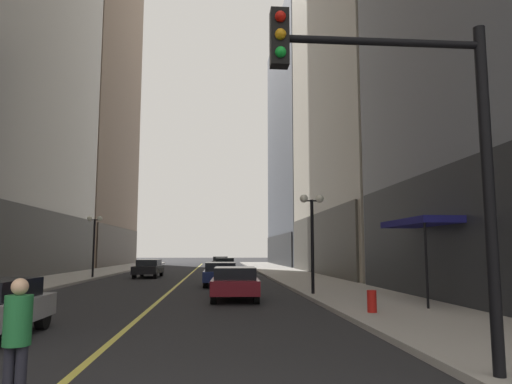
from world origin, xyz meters
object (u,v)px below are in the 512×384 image
at_px(car_black, 149,268).
at_px(pedestrian_in_green_parka, 17,333).
at_px(fire_hydrant_right, 372,304).
at_px(traffic_light_near_right, 420,134).
at_px(street_lamp_right_mid, 312,221).
at_px(street_lamp_left_far, 94,233).
at_px(car_grey, 220,262).
at_px(car_maroon, 235,282).
at_px(car_navy, 220,273).
at_px(car_green, 225,264).

distance_m(car_black, pedestrian_in_green_parka, 30.27).
bearing_deg(fire_hydrant_right, traffic_light_near_right, -102.01).
bearing_deg(fire_hydrant_right, street_lamp_right_mid, 94.50).
distance_m(car_black, street_lamp_right_mid, 18.67).
distance_m(pedestrian_in_green_parka, street_lamp_left_far, 28.93).
distance_m(pedestrian_in_green_parka, fire_hydrant_right, 10.55).
relative_size(traffic_light_near_right, fire_hydrant_right, 7.06).
bearing_deg(street_lamp_left_far, car_grey, 66.27).
xyz_separation_m(car_maroon, traffic_light_near_right, (2.34, -12.57, 3.02)).
relative_size(car_maroon, street_lamp_left_far, 0.92).
distance_m(traffic_light_near_right, street_lamp_left_far, 30.09).
bearing_deg(car_navy, street_lamp_left_far, 141.41).
height_order(car_grey, fire_hydrant_right, car_grey).
bearing_deg(street_lamp_left_far, street_lamp_right_mid, -47.67).
height_order(pedestrian_in_green_parka, traffic_light_near_right, traffic_light_near_right).
xyz_separation_m(car_navy, car_grey, (0.19, 27.67, -0.00)).
bearing_deg(street_lamp_left_far, traffic_light_near_right, -67.01).
bearing_deg(car_black, car_navy, -59.76).
bearing_deg(street_lamp_left_far, car_maroon, -58.11).
height_order(car_green, traffic_light_near_right, traffic_light_near_right).
height_order(car_maroon, traffic_light_near_right, traffic_light_near_right).
distance_m(car_grey, street_lamp_right_mid, 34.94).
relative_size(car_black, street_lamp_left_far, 1.05).
bearing_deg(car_maroon, car_navy, 93.86).
bearing_deg(fire_hydrant_right, car_maroon, 126.37).
distance_m(car_maroon, car_black, 18.08).
height_order(pedestrian_in_green_parka, street_lamp_right_mid, street_lamp_right_mid).
xyz_separation_m(car_navy, traffic_light_near_right, (2.88, -20.62, 3.02)).
xyz_separation_m(car_maroon, pedestrian_in_green_parka, (-3.23, -13.05, 0.22)).
xyz_separation_m(car_navy, street_lamp_right_mid, (3.93, -6.98, 2.54)).
bearing_deg(car_maroon, car_grey, 90.57).
relative_size(car_navy, car_green, 1.08).
bearing_deg(traffic_light_near_right, street_lamp_left_far, 112.99).
height_order(car_navy, street_lamp_left_far, street_lamp_left_far).
height_order(pedestrian_in_green_parka, fire_hydrant_right, pedestrian_in_green_parka).
xyz_separation_m(car_green, pedestrian_in_green_parka, (-3.23, -38.69, 0.22)).
bearing_deg(car_maroon, traffic_light_near_right, -79.45).
bearing_deg(pedestrian_in_green_parka, car_maroon, 76.08).
distance_m(car_maroon, street_lamp_right_mid, 4.37).
bearing_deg(pedestrian_in_green_parka, fire_hydrant_right, 47.47).
distance_m(car_black, traffic_light_near_right, 30.93).
distance_m(car_black, car_green, 10.33).
bearing_deg(car_maroon, street_lamp_left_far, 121.89).
relative_size(street_lamp_left_far, street_lamp_right_mid, 1.00).
bearing_deg(fire_hydrant_right, car_green, 97.18).
bearing_deg(street_lamp_right_mid, car_green, 97.87).
bearing_deg(car_green, car_maroon, -89.98).
relative_size(car_maroon, pedestrian_in_green_parka, 2.51).
relative_size(street_lamp_right_mid, fire_hydrant_right, 5.54).
bearing_deg(pedestrian_in_green_parka, car_green, 85.23).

